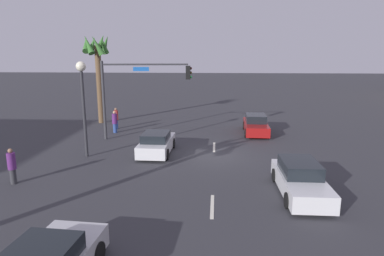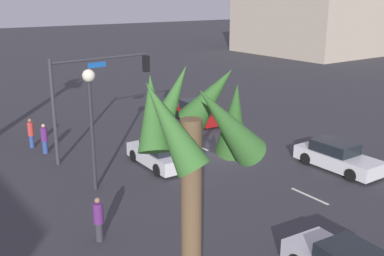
{
  "view_description": "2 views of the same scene",
  "coord_description": "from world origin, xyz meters",
  "px_view_note": "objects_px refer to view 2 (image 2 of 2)",
  "views": [
    {
      "loc": [
        -19.03,
        -0.1,
        5.77
      ],
      "look_at": [
        1.44,
        1.44,
        1.36
      ],
      "focal_mm": 30.56,
      "sensor_mm": 36.0,
      "label": 1
    },
    {
      "loc": [
        -19.77,
        15.22,
        8.71
      ],
      "look_at": [
        0.98,
        0.88,
        1.42
      ],
      "focal_mm": 43.69,
      "sensor_mm": 36.0,
      "label": 2
    }
  ],
  "objects_px": {
    "pedestrian_2": "(31,132)",
    "traffic_signal": "(92,86)",
    "car_2": "(337,157)",
    "palm_tree_0": "(194,163)",
    "building_0": "(310,10)",
    "car_1": "(159,154)",
    "car_4": "(197,112)",
    "pedestrian_0": "(44,138)",
    "streetlamp": "(90,106)",
    "pedestrian_1": "(98,218)"
  },
  "relations": [
    {
      "from": "car_4",
      "to": "building_0",
      "type": "height_order",
      "value": "building_0"
    },
    {
      "from": "pedestrian_2",
      "to": "traffic_signal",
      "type": "bearing_deg",
      "value": -141.71
    },
    {
      "from": "pedestrian_2",
      "to": "palm_tree_0",
      "type": "distance_m",
      "value": 21.38
    },
    {
      "from": "building_0",
      "to": "car_4",
      "type": "bearing_deg",
      "value": 120.9
    },
    {
      "from": "pedestrian_0",
      "to": "traffic_signal",
      "type": "bearing_deg",
      "value": -129.03
    },
    {
      "from": "pedestrian_1",
      "to": "pedestrian_2",
      "type": "xyz_separation_m",
      "value": [
        12.26,
        -1.16,
        0.03
      ]
    },
    {
      "from": "car_1",
      "to": "palm_tree_0",
      "type": "distance_m",
      "value": 16.51
    },
    {
      "from": "pedestrian_0",
      "to": "palm_tree_0",
      "type": "distance_m",
      "value": 20.05
    },
    {
      "from": "palm_tree_0",
      "to": "building_0",
      "type": "distance_m",
      "value": 66.27
    },
    {
      "from": "pedestrian_0",
      "to": "streetlamp",
      "type": "bearing_deg",
      "value": -177.61
    },
    {
      "from": "pedestrian_1",
      "to": "pedestrian_2",
      "type": "bearing_deg",
      "value": -5.42
    },
    {
      "from": "car_1",
      "to": "pedestrian_1",
      "type": "bearing_deg",
      "value": 133.14
    },
    {
      "from": "traffic_signal",
      "to": "pedestrian_1",
      "type": "bearing_deg",
      "value": 157.35
    },
    {
      "from": "streetlamp",
      "to": "building_0",
      "type": "relative_size",
      "value": 0.3
    },
    {
      "from": "car_2",
      "to": "traffic_signal",
      "type": "bearing_deg",
      "value": 45.5
    },
    {
      "from": "car_4",
      "to": "pedestrian_1",
      "type": "relative_size",
      "value": 2.68
    },
    {
      "from": "pedestrian_0",
      "to": "pedestrian_1",
      "type": "height_order",
      "value": "pedestrian_0"
    },
    {
      "from": "car_4",
      "to": "pedestrian_2",
      "type": "height_order",
      "value": "pedestrian_2"
    },
    {
      "from": "car_2",
      "to": "building_0",
      "type": "bearing_deg",
      "value": -46.24
    },
    {
      "from": "traffic_signal",
      "to": "palm_tree_0",
      "type": "height_order",
      "value": "palm_tree_0"
    },
    {
      "from": "car_1",
      "to": "car_4",
      "type": "height_order",
      "value": "car_4"
    },
    {
      "from": "pedestrian_1",
      "to": "traffic_signal",
      "type": "bearing_deg",
      "value": -22.65
    },
    {
      "from": "building_0",
      "to": "pedestrian_1",
      "type": "bearing_deg",
      "value": 123.87
    },
    {
      "from": "streetlamp",
      "to": "pedestrian_2",
      "type": "xyz_separation_m",
      "value": [
        7.82,
        0.59,
        -3.04
      ]
    },
    {
      "from": "pedestrian_2",
      "to": "car_2",
      "type": "bearing_deg",
      "value": -136.24
    },
    {
      "from": "pedestrian_1",
      "to": "palm_tree_0",
      "type": "xyz_separation_m",
      "value": [
        -8.35,
        1.62,
        5.02
      ]
    },
    {
      "from": "building_0",
      "to": "pedestrian_0",
      "type": "bearing_deg",
      "value": 115.2
    },
    {
      "from": "car_2",
      "to": "streetlamp",
      "type": "height_order",
      "value": "streetlamp"
    },
    {
      "from": "pedestrian_1",
      "to": "palm_tree_0",
      "type": "bearing_deg",
      "value": 169.01
    },
    {
      "from": "palm_tree_0",
      "to": "building_0",
      "type": "relative_size",
      "value": 0.41
    },
    {
      "from": "car_1",
      "to": "car_2",
      "type": "relative_size",
      "value": 0.91
    },
    {
      "from": "car_1",
      "to": "pedestrian_0",
      "type": "relative_size",
      "value": 2.41
    },
    {
      "from": "pedestrian_0",
      "to": "palm_tree_0",
      "type": "bearing_deg",
      "value": 170.78
    },
    {
      "from": "car_1",
      "to": "car_2",
      "type": "bearing_deg",
      "value": -127.58
    },
    {
      "from": "car_4",
      "to": "traffic_signal",
      "type": "bearing_deg",
      "value": 105.9
    },
    {
      "from": "traffic_signal",
      "to": "streetlamp",
      "type": "xyz_separation_m",
      "value": [
        -4.55,
        1.99,
        0.08
      ]
    },
    {
      "from": "car_2",
      "to": "palm_tree_0",
      "type": "relative_size",
      "value": 0.6
    },
    {
      "from": "palm_tree_0",
      "to": "car_1",
      "type": "bearing_deg",
      "value": -28.28
    },
    {
      "from": "pedestrian_0",
      "to": "pedestrian_1",
      "type": "xyz_separation_m",
      "value": [
        -10.81,
        1.49,
        -0.0
      ]
    },
    {
      "from": "car_4",
      "to": "building_0",
      "type": "relative_size",
      "value": 0.24
    },
    {
      "from": "pedestrian_0",
      "to": "pedestrian_1",
      "type": "bearing_deg",
      "value": 172.15
    },
    {
      "from": "car_4",
      "to": "pedestrian_2",
      "type": "bearing_deg",
      "value": 86.06
    },
    {
      "from": "car_4",
      "to": "streetlamp",
      "type": "height_order",
      "value": "streetlamp"
    },
    {
      "from": "traffic_signal",
      "to": "pedestrian_2",
      "type": "relative_size",
      "value": 3.6
    },
    {
      "from": "car_4",
      "to": "pedestrian_2",
      "type": "relative_size",
      "value": 2.61
    },
    {
      "from": "car_2",
      "to": "pedestrian_2",
      "type": "bearing_deg",
      "value": 43.76
    },
    {
      "from": "car_1",
      "to": "traffic_signal",
      "type": "distance_m",
      "value": 5.24
    },
    {
      "from": "pedestrian_0",
      "to": "car_1",
      "type": "bearing_deg",
      "value": -141.4
    },
    {
      "from": "pedestrian_1",
      "to": "streetlamp",
      "type": "bearing_deg",
      "value": -21.61
    },
    {
      "from": "traffic_signal",
      "to": "pedestrian_1",
      "type": "xyz_separation_m",
      "value": [
        -8.98,
        3.75,
        -2.99
      ]
    }
  ]
}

